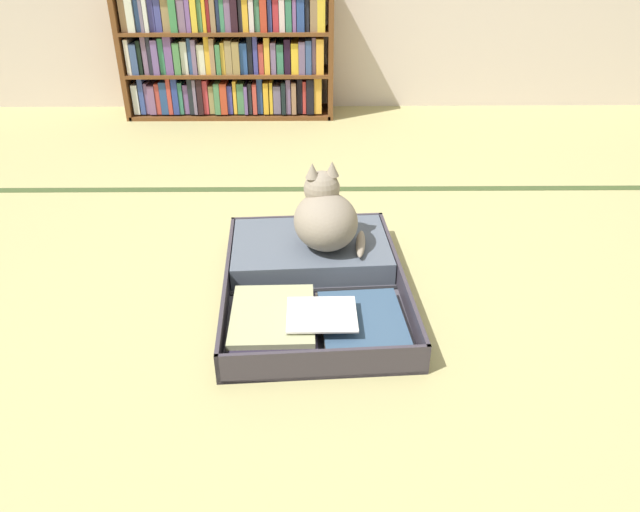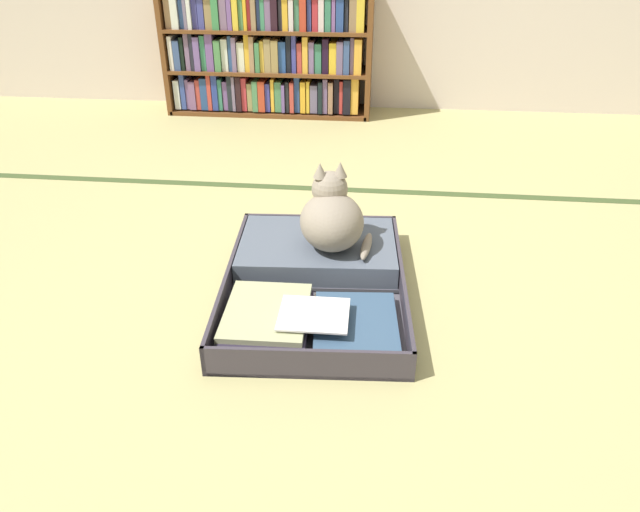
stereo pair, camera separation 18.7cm
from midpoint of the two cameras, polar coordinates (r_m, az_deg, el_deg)
ground_plane at (r=1.83m, az=1.94°, el=-6.98°), size 10.00×10.00×0.00m
tatami_border at (r=2.74m, az=3.57°, el=6.39°), size 4.80×0.05×0.00m
bookshelf at (r=3.80m, az=-3.59°, el=19.05°), size 1.26×0.30×0.76m
open_suitcase at (r=1.99m, az=2.11°, el=-2.02°), size 0.63×0.85×0.10m
black_cat at (r=2.02m, az=3.79°, el=3.69°), size 0.28×0.29×0.29m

